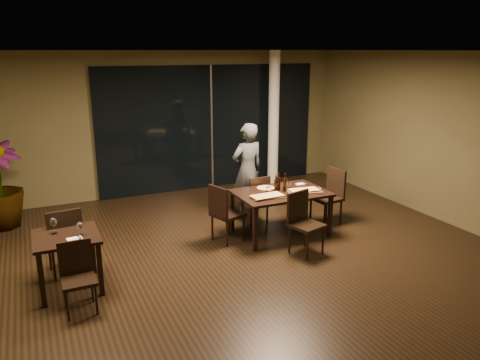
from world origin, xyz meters
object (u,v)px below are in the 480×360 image
Objects in this scene: diner at (247,171)px; bottle_a at (276,184)px; side_table at (67,245)px; chair_main_near at (303,219)px; chair_side_far at (65,238)px; bottle_c at (279,181)px; chair_side_near at (77,273)px; main_table at (281,196)px; bottle_b at (285,182)px; chair_main_left at (224,211)px; chair_main_far at (257,197)px; chair_main_right at (330,193)px.

bottle_a is (0.04, -1.00, 0.01)m from diner.
chair_main_near is at bearing -4.27° from side_table.
bottle_c reaches higher than chair_side_far.
side_table is 0.57m from chair_side_near.
bottle_b is at bearing 3.86° from main_table.
chair_side_near is 3.60m from bottle_b.
chair_main_near is 1.27m from chair_main_left.
chair_main_near reaches higher than chair_main_far.
bottle_a is at bearing -146.08° from bottle_c.
diner reaches higher than chair_main_far.
bottle_b reaches higher than chair_main_right.
main_table is at bearing 175.88° from chair_side_far.
bottle_c is at bearing 18.20° from chair_side_near.
side_table is 0.91× the size of chair_main_far.
chair_main_far is at bearing 79.44° from diner.
chair_main_near reaches higher than main_table.
chair_side_far is 3.56× the size of bottle_a.
chair_main_near is at bearing -87.55° from bottle_a.
side_table is 4.52m from chair_main_right.
chair_side_far is (-2.41, -0.16, 0.01)m from chair_main_left.
chair_side_near is (-3.31, -0.30, -0.06)m from chair_main_near.
bottle_a reaches higher than chair_main_left.
chair_side_near is (-3.34, -1.05, -0.21)m from main_table.
bottle_a is at bearing 84.50° from diner.
chair_main_right is 1.55m from diner.
chair_main_left is (-0.99, 0.09, -0.14)m from main_table.
chair_main_far is 3.21× the size of bottle_a.
chair_main_far reaches higher than chair_side_near.
chair_main_near is 1.83m from diner.
chair_main_right is at bearing 7.82° from side_table.
side_table is at bearing -170.65° from bottle_a.
bottle_b is 1.02× the size of bottle_c.
chair_side_far is at bearing 76.12° from chair_main_left.
side_table is at bearing -171.63° from main_table.
chair_main_right is (4.48, 0.61, -0.07)m from side_table.
main_table is 1.88× the size of side_table.
chair_main_left is at bearing 13.70° from side_table.
chair_side_near is at bearing 24.99° from diner.
bottle_b is (-1.00, -0.11, 0.35)m from chair_main_right.
chair_main_right is at bearing 0.74° from bottle_c.
chair_main_near is at bearing 4.40° from chair_side_near.
chair_side_far is at bearing -178.83° from main_table.
side_table is 2.63× the size of bottle_b.
bottle_c reaches higher than main_table.
chair_main_right reaches higher than main_table.
chair_main_near is at bearing -92.75° from main_table.
chair_main_left is 1.13m from bottle_b.
chair_main_right is 4.57m from chair_side_near.
side_table is at bearing 159.91° from chair_main_near.
bottle_b is at bearing 92.37° from diner.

